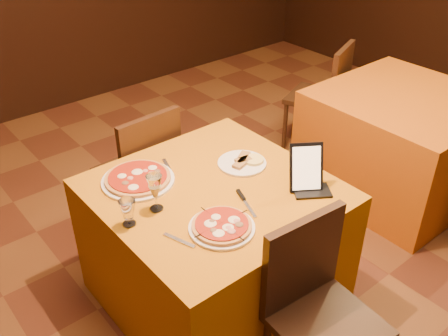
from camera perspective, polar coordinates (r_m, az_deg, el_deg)
floor at (r=3.02m, az=14.19°, el=-14.92°), size 6.00×7.00×0.01m
main_table at (r=2.72m, az=-1.09°, el=-8.82°), size 1.10×1.10×0.75m
side_table at (r=3.84m, az=19.38°, el=2.69°), size 1.10×1.10×0.75m
chair_main_near at (r=2.29m, az=11.77°, el=-17.17°), size 0.39×0.39×0.91m
chair_main_far at (r=3.21m, az=-9.97°, el=-0.36°), size 0.41×0.41×0.91m
chair_side_far at (r=4.22m, az=10.43°, el=8.00°), size 0.56×0.56×0.91m
pizza_near at (r=2.23m, az=-0.26°, el=-6.71°), size 0.30×0.30×0.03m
pizza_far at (r=2.57m, az=-9.81°, el=-1.27°), size 0.37×0.37×0.03m
cutlet_dish at (r=2.67m, az=2.06°, el=0.65°), size 0.26×0.26×0.03m
wine_glass at (r=2.32m, az=-7.87°, el=-2.79°), size 0.10×0.10×0.19m
water_glass at (r=2.26m, az=-10.90°, el=-5.05°), size 0.07×0.07×0.13m
tablet at (r=2.46m, az=9.38°, el=0.08°), size 0.19×0.17×0.23m
knife at (r=2.37m, az=2.70°, el=-4.31°), size 0.08×0.19×0.01m
fork_near at (r=2.18m, az=-5.13°, el=-8.24°), size 0.07×0.16×0.01m
fork_far at (r=2.66m, az=-6.40°, el=0.08°), size 0.07×0.17×0.01m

